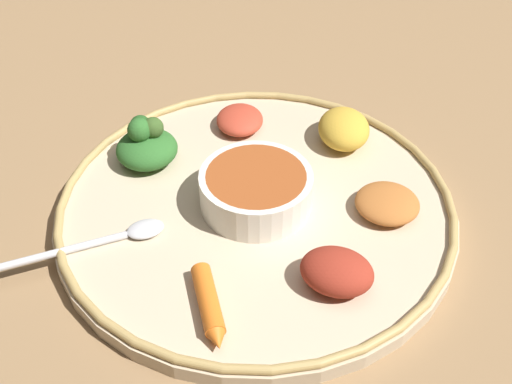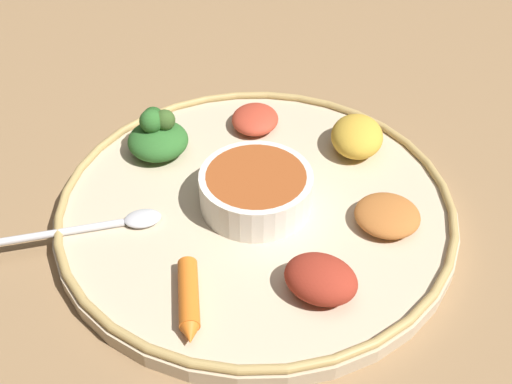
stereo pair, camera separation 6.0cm
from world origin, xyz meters
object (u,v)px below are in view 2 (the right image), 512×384
Objects in this scene: carrot_near_spoon at (189,300)px; center_bowl at (256,188)px; spoon at (100,226)px; greens_pile at (158,136)px.

center_bowl is at bearing 70.30° from carrot_near_spoon.
greens_pile is at bearing 74.25° from spoon.
greens_pile is (0.03, 0.12, 0.02)m from spoon.
carrot_near_spoon reaches higher than spoon.
center_bowl reaches higher than carrot_near_spoon.
spoon is at bearing 139.03° from carrot_near_spoon.
spoon is 0.12m from carrot_near_spoon.
spoon is at bearing -105.75° from greens_pile.
center_bowl is at bearing 17.46° from spoon.
center_bowl is 1.61× the size of greens_pile.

